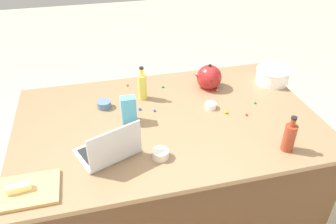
{
  "coord_description": "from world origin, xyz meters",
  "views": [
    {
      "loc": [
        0.41,
        1.66,
        2.09
      ],
      "look_at": [
        0.0,
        0.0,
        0.95
      ],
      "focal_mm": 35.45,
      "sensor_mm": 36.0,
      "label": 1
    }
  ],
  "objects_px": {
    "ramekin_small": "(160,154)",
    "ramekin_wide": "(211,106)",
    "ramekin_medium": "(104,104)",
    "bottle_oil": "(142,86)",
    "candy_bag": "(129,109)",
    "bottle_soy": "(289,137)",
    "mixing_bowl_large": "(273,75)",
    "butter_stick_left": "(19,188)",
    "laptop": "(110,149)",
    "cutting_board": "(24,191)",
    "kettle": "(209,78)"
  },
  "relations": [
    {
      "from": "kettle",
      "to": "ramekin_small",
      "type": "xyz_separation_m",
      "value": [
        0.51,
        0.66,
        -0.06
      ]
    },
    {
      "from": "butter_stick_left",
      "to": "ramekin_small",
      "type": "xyz_separation_m",
      "value": [
        -0.7,
        -0.09,
        -0.01
      ]
    },
    {
      "from": "mixing_bowl_large",
      "to": "ramekin_medium",
      "type": "distance_m",
      "value": 1.25
    },
    {
      "from": "ramekin_medium",
      "to": "kettle",
      "type": "bearing_deg",
      "value": -173.21
    },
    {
      "from": "bottle_soy",
      "to": "butter_stick_left",
      "type": "height_order",
      "value": "bottle_soy"
    },
    {
      "from": "cutting_board",
      "to": "butter_stick_left",
      "type": "height_order",
      "value": "butter_stick_left"
    },
    {
      "from": "ramekin_small",
      "to": "ramekin_wide",
      "type": "relative_size",
      "value": 1.23
    },
    {
      "from": "laptop",
      "to": "candy_bag",
      "type": "bearing_deg",
      "value": -116.35
    },
    {
      "from": "bottle_soy",
      "to": "ramekin_medium",
      "type": "relative_size",
      "value": 2.39
    },
    {
      "from": "mixing_bowl_large",
      "to": "candy_bag",
      "type": "height_order",
      "value": "candy_bag"
    },
    {
      "from": "ramekin_medium",
      "to": "bottle_oil",
      "type": "bearing_deg",
      "value": -168.46
    },
    {
      "from": "bottle_oil",
      "to": "kettle",
      "type": "distance_m",
      "value": 0.49
    },
    {
      "from": "laptop",
      "to": "mixing_bowl_large",
      "type": "height_order",
      "value": "laptop"
    },
    {
      "from": "laptop",
      "to": "ramekin_small",
      "type": "height_order",
      "value": "laptop"
    },
    {
      "from": "bottle_soy",
      "to": "ramekin_medium",
      "type": "distance_m",
      "value": 1.16
    },
    {
      "from": "laptop",
      "to": "ramekin_wide",
      "type": "distance_m",
      "value": 0.76
    },
    {
      "from": "mixing_bowl_large",
      "to": "cutting_board",
      "type": "relative_size",
      "value": 0.77
    },
    {
      "from": "mixing_bowl_large",
      "to": "bottle_oil",
      "type": "xyz_separation_m",
      "value": [
        0.98,
        -0.0,
        0.04
      ]
    },
    {
      "from": "kettle",
      "to": "butter_stick_left",
      "type": "height_order",
      "value": "kettle"
    },
    {
      "from": "cutting_board",
      "to": "ramekin_small",
      "type": "xyz_separation_m",
      "value": [
        -0.68,
        -0.09,
        0.01
      ]
    },
    {
      "from": "cutting_board",
      "to": "ramekin_small",
      "type": "bearing_deg",
      "value": -172.49
    },
    {
      "from": "ramekin_medium",
      "to": "ramekin_wide",
      "type": "distance_m",
      "value": 0.7
    },
    {
      "from": "laptop",
      "to": "bottle_oil",
      "type": "distance_m",
      "value": 0.62
    },
    {
      "from": "mixing_bowl_large",
      "to": "butter_stick_left",
      "type": "distance_m",
      "value": 1.84
    },
    {
      "from": "mixing_bowl_large",
      "to": "ramekin_small",
      "type": "xyz_separation_m",
      "value": [
        1.0,
        0.62,
        -0.03
      ]
    },
    {
      "from": "bottle_soy",
      "to": "cutting_board",
      "type": "height_order",
      "value": "bottle_soy"
    },
    {
      "from": "cutting_board",
      "to": "butter_stick_left",
      "type": "bearing_deg",
      "value": 0.0
    },
    {
      "from": "kettle",
      "to": "candy_bag",
      "type": "distance_m",
      "value": 0.68
    },
    {
      "from": "bottle_oil",
      "to": "ramekin_wide",
      "type": "bearing_deg",
      "value": 150.64
    },
    {
      "from": "cutting_board",
      "to": "ramekin_wide",
      "type": "bearing_deg",
      "value": -156.42
    },
    {
      "from": "cutting_board",
      "to": "candy_bag",
      "type": "relative_size",
      "value": 1.9
    },
    {
      "from": "butter_stick_left",
      "to": "ramekin_medium",
      "type": "height_order",
      "value": "butter_stick_left"
    },
    {
      "from": "ramekin_small",
      "to": "ramekin_wide",
      "type": "xyz_separation_m",
      "value": [
        -0.43,
        -0.4,
        -0.0
      ]
    },
    {
      "from": "laptop",
      "to": "kettle",
      "type": "bearing_deg",
      "value": -142.82
    },
    {
      "from": "laptop",
      "to": "butter_stick_left",
      "type": "distance_m",
      "value": 0.47
    },
    {
      "from": "cutting_board",
      "to": "candy_bag",
      "type": "distance_m",
      "value": 0.74
    },
    {
      "from": "butter_stick_left",
      "to": "ramekin_small",
      "type": "height_order",
      "value": "butter_stick_left"
    },
    {
      "from": "butter_stick_left",
      "to": "candy_bag",
      "type": "height_order",
      "value": "candy_bag"
    },
    {
      "from": "cutting_board",
      "to": "laptop",
      "type": "bearing_deg",
      "value": -158.33
    },
    {
      "from": "laptop",
      "to": "ramekin_wide",
      "type": "relative_size",
      "value": 4.99
    },
    {
      "from": "cutting_board",
      "to": "ramekin_medium",
      "type": "height_order",
      "value": "ramekin_medium"
    },
    {
      "from": "kettle",
      "to": "cutting_board",
      "type": "height_order",
      "value": "kettle"
    },
    {
      "from": "butter_stick_left",
      "to": "candy_bag",
      "type": "xyz_separation_m",
      "value": [
        -0.59,
        -0.47,
        0.05
      ]
    },
    {
      "from": "ramekin_small",
      "to": "bottle_soy",
      "type": "bearing_deg",
      "value": 171.39
    },
    {
      "from": "mixing_bowl_large",
      "to": "bottle_oil",
      "type": "relative_size",
      "value": 1.05
    },
    {
      "from": "ramekin_medium",
      "to": "candy_bag",
      "type": "distance_m",
      "value": 0.25
    },
    {
      "from": "kettle",
      "to": "cutting_board",
      "type": "relative_size",
      "value": 0.66
    },
    {
      "from": "candy_bag",
      "to": "ramekin_medium",
      "type": "bearing_deg",
      "value": -54.73
    },
    {
      "from": "ramekin_small",
      "to": "mixing_bowl_large",
      "type": "bearing_deg",
      "value": -148.05
    },
    {
      "from": "bottle_oil",
      "to": "candy_bag",
      "type": "bearing_deg",
      "value": 62.42
    }
  ]
}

